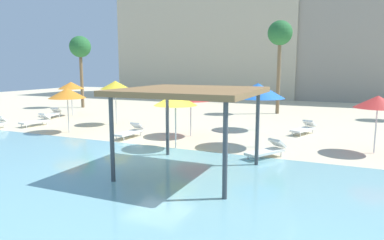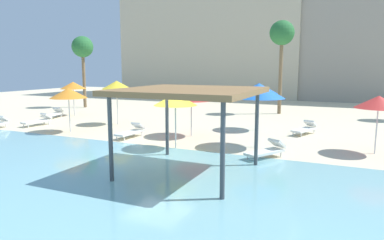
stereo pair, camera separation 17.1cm
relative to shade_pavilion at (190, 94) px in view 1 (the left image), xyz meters
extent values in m
plane|color=beige|center=(-2.16, 1.57, -2.79)|extent=(80.00, 80.00, 0.00)
cube|color=#7AB7C1|center=(-2.16, -3.68, -2.77)|extent=(44.00, 13.50, 0.04)
cylinder|color=#42474C|center=(-1.88, 1.88, -1.40)|extent=(0.14, 0.14, 2.78)
cylinder|color=#42474C|center=(1.88, 1.88, -1.40)|extent=(0.14, 0.14, 2.78)
cylinder|color=#42474C|center=(-1.88, -1.88, -1.40)|extent=(0.14, 0.14, 2.78)
cylinder|color=#42474C|center=(1.88, -1.88, -1.40)|extent=(0.14, 0.14, 2.78)
cube|color=olive|center=(0.00, 0.00, 0.09)|extent=(4.46, 4.46, 0.18)
cylinder|color=silver|center=(-2.71, 6.12, -1.83)|extent=(0.06, 0.06, 1.92)
cone|color=red|center=(-2.71, 6.12, -0.56)|extent=(2.24, 2.24, 0.62)
cylinder|color=silver|center=(-2.11, 3.09, -1.79)|extent=(0.06, 0.06, 1.99)
cone|color=yellow|center=(-2.11, 3.09, -0.53)|extent=(1.94, 1.94, 0.53)
cylinder|color=silver|center=(-14.18, 9.74, -1.76)|extent=(0.06, 0.06, 2.05)
cone|color=orange|center=(-14.18, 9.74, -0.48)|extent=(1.92, 1.92, 0.53)
cylinder|color=silver|center=(1.16, 4.98, -1.65)|extent=(0.06, 0.06, 2.28)
cone|color=blue|center=(1.16, 4.98, -0.18)|extent=(2.38, 2.38, 0.65)
cylinder|color=silver|center=(6.06, 5.86, -1.81)|extent=(0.06, 0.06, 1.96)
cone|color=red|center=(6.06, 5.86, -0.56)|extent=(1.93, 1.93, 0.53)
cylinder|color=silver|center=(-9.44, 4.28, -1.81)|extent=(0.06, 0.06, 1.95)
cone|color=orange|center=(-9.44, 4.28, -0.55)|extent=(2.04, 2.04, 0.56)
cylinder|color=silver|center=(-8.66, 7.70, -1.64)|extent=(0.06, 0.06, 2.29)
cone|color=yellow|center=(-8.66, 7.70, -0.23)|extent=(1.91, 1.91, 0.53)
cylinder|color=silver|center=(0.09, 9.45, -1.71)|extent=(0.06, 0.06, 2.16)
cone|color=blue|center=(0.09, 9.45, -0.33)|extent=(2.16, 2.16, 0.59)
cylinder|color=white|center=(-5.28, 3.62, -2.68)|extent=(0.05, 0.05, 0.22)
cylinder|color=white|center=(-5.76, 3.65, -2.68)|extent=(0.05, 0.05, 0.22)
cylinder|color=white|center=(-5.19, 5.05, -2.68)|extent=(0.05, 0.05, 0.22)
cylinder|color=white|center=(-5.66, 5.09, -2.68)|extent=(0.05, 0.05, 0.22)
cube|color=white|center=(-5.47, 4.35, -2.52)|extent=(0.72, 1.84, 0.10)
cube|color=white|center=(-5.42, 5.09, -2.24)|extent=(0.63, 0.55, 0.40)
cylinder|color=white|center=(-14.24, 3.90, -2.68)|extent=(0.05, 0.05, 0.22)
cube|color=white|center=(-14.48, 3.89, -2.24)|extent=(0.66, 0.58, 0.40)
cylinder|color=white|center=(1.79, 2.32, -2.68)|extent=(0.05, 0.05, 0.22)
cylinder|color=white|center=(1.38, 2.55, -2.68)|extent=(0.05, 0.05, 0.22)
cylinder|color=white|center=(2.51, 3.57, -2.68)|extent=(0.05, 0.05, 0.22)
cylinder|color=white|center=(2.09, 3.80, -2.68)|extent=(0.05, 0.05, 0.22)
cube|color=white|center=(1.94, 3.06, -2.52)|extent=(1.41, 1.86, 0.10)
cube|color=white|center=(2.31, 3.71, -2.24)|extent=(0.77, 0.74, 0.40)
cylinder|color=white|center=(-14.16, 7.34, -2.68)|extent=(0.05, 0.05, 0.22)
cylinder|color=white|center=(-14.62, 7.22, -2.68)|extent=(0.05, 0.05, 0.22)
cylinder|color=white|center=(-14.53, 8.74, -2.68)|extent=(0.05, 0.05, 0.22)
cylinder|color=white|center=(-15.00, 8.61, -2.68)|extent=(0.05, 0.05, 0.22)
cube|color=white|center=(-14.58, 7.98, -2.52)|extent=(1.05, 1.89, 0.10)
cube|color=white|center=(-14.77, 8.69, -2.24)|extent=(0.71, 0.65, 0.40)
cylinder|color=white|center=(-12.90, 4.39, -2.68)|extent=(0.05, 0.05, 0.22)
cylinder|color=white|center=(-13.37, 4.45, -2.68)|extent=(0.05, 0.05, 0.22)
cylinder|color=white|center=(-12.71, 5.81, -2.68)|extent=(0.05, 0.05, 0.22)
cylinder|color=white|center=(-13.19, 5.88, -2.68)|extent=(0.05, 0.05, 0.22)
cube|color=white|center=(-13.04, 5.13, -2.52)|extent=(0.83, 1.86, 0.10)
cube|color=white|center=(-12.95, 5.87, -2.24)|extent=(0.66, 0.58, 0.40)
cylinder|color=white|center=(2.71, 8.28, -2.68)|extent=(0.05, 0.05, 0.22)
cylinder|color=white|center=(2.26, 8.45, -2.68)|extent=(0.05, 0.05, 0.22)
cylinder|color=white|center=(3.23, 9.63, -2.68)|extent=(0.05, 0.05, 0.22)
cylinder|color=white|center=(2.78, 9.80, -2.68)|extent=(0.05, 0.05, 0.22)
cube|color=white|center=(2.75, 9.04, -2.52)|extent=(1.20, 1.90, 0.10)
cube|color=white|center=(3.01, 9.73, -2.24)|extent=(0.74, 0.69, 0.40)
cylinder|color=brown|center=(-0.14, 17.34, 0.18)|extent=(0.28, 0.28, 5.94)
sphere|color=#286B33|center=(-0.14, 17.34, 3.50)|extent=(1.90, 1.90, 1.90)
cylinder|color=brown|center=(-17.30, 14.50, -0.22)|extent=(0.28, 0.28, 5.13)
sphere|color=#286B33|center=(-17.30, 14.50, 2.70)|extent=(1.90, 1.90, 1.90)
cube|color=beige|center=(-11.81, 32.78, 6.13)|extent=(22.96, 8.22, 17.84)
cube|color=#9E9384|center=(6.24, 34.65, 4.33)|extent=(20.40, 11.30, 14.23)
camera|label=1|loc=(4.81, -10.79, 0.89)|focal=32.81mm
camera|label=2|loc=(4.97, -10.72, 0.89)|focal=32.81mm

